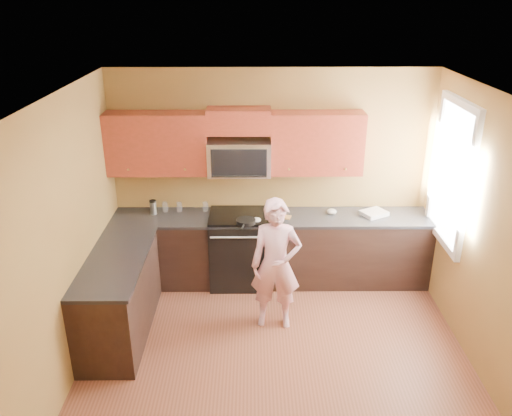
{
  "coord_description": "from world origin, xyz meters",
  "views": [
    {
      "loc": [
        -0.24,
        -4.2,
        3.54
      ],
      "look_at": [
        -0.2,
        1.3,
        1.2
      ],
      "focal_mm": 36.14,
      "sensor_mm": 36.0,
      "label": 1
    }
  ],
  "objects_px": {
    "microwave": "(239,174)",
    "travel_mug": "(154,214)",
    "woman": "(276,265)",
    "butter_tub": "(279,216)",
    "stove": "(240,249)",
    "frying_pan": "(246,223)"
  },
  "relations": [
    {
      "from": "butter_tub",
      "to": "stove",
      "type": "bearing_deg",
      "value": -178.5
    },
    {
      "from": "microwave",
      "to": "butter_tub",
      "type": "distance_m",
      "value": 0.73
    },
    {
      "from": "woman",
      "to": "butter_tub",
      "type": "relative_size",
      "value": 11.74
    },
    {
      "from": "stove",
      "to": "microwave",
      "type": "height_order",
      "value": "microwave"
    },
    {
      "from": "stove",
      "to": "frying_pan",
      "type": "xyz_separation_m",
      "value": [
        0.08,
        -0.26,
        0.47
      ]
    },
    {
      "from": "stove",
      "to": "woman",
      "type": "height_order",
      "value": "woman"
    },
    {
      "from": "stove",
      "to": "frying_pan",
      "type": "bearing_deg",
      "value": -72.67
    },
    {
      "from": "woman",
      "to": "travel_mug",
      "type": "height_order",
      "value": "woman"
    },
    {
      "from": "woman",
      "to": "travel_mug",
      "type": "distance_m",
      "value": 1.83
    },
    {
      "from": "microwave",
      "to": "travel_mug",
      "type": "relative_size",
      "value": 4.12
    },
    {
      "from": "butter_tub",
      "to": "travel_mug",
      "type": "height_order",
      "value": "travel_mug"
    },
    {
      "from": "microwave",
      "to": "woman",
      "type": "distance_m",
      "value": 1.33
    },
    {
      "from": "stove",
      "to": "butter_tub",
      "type": "bearing_deg",
      "value": 1.5
    },
    {
      "from": "frying_pan",
      "to": "butter_tub",
      "type": "relative_size",
      "value": 3.16
    },
    {
      "from": "microwave",
      "to": "butter_tub",
      "type": "relative_size",
      "value": 5.87
    },
    {
      "from": "woman",
      "to": "travel_mug",
      "type": "relative_size",
      "value": 8.24
    },
    {
      "from": "microwave",
      "to": "woman",
      "type": "bearing_deg",
      "value": -68.54
    },
    {
      "from": "microwave",
      "to": "travel_mug",
      "type": "height_order",
      "value": "microwave"
    },
    {
      "from": "microwave",
      "to": "frying_pan",
      "type": "relative_size",
      "value": 1.86
    },
    {
      "from": "woman",
      "to": "microwave",
      "type": "bearing_deg",
      "value": 115.12
    },
    {
      "from": "frying_pan",
      "to": "travel_mug",
      "type": "height_order",
      "value": "travel_mug"
    },
    {
      "from": "stove",
      "to": "woman",
      "type": "relative_size",
      "value": 0.62
    }
  ]
}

